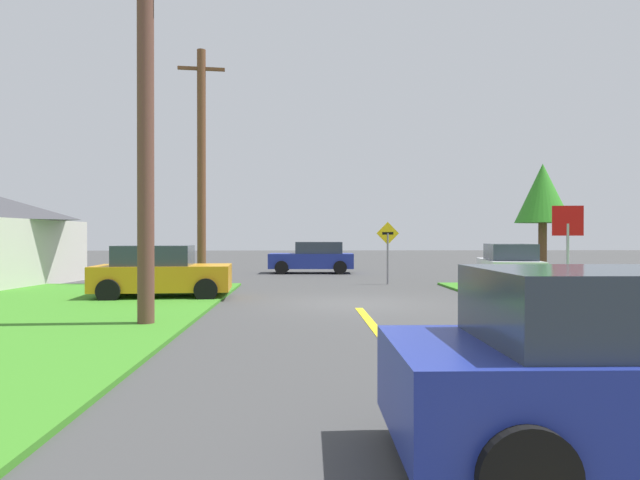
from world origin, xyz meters
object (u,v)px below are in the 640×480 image
Objects in this scene: utility_pole_near at (146,119)px; direction_sign at (388,246)px; parked_car_near_building at (161,272)px; stop_sign at (568,238)px; oak_tree_left at (543,194)px; utility_pole_mid at (201,165)px; car_approaching_junction at (313,258)px; car_on_crossroad at (509,266)px.

utility_pole_near reaches higher than direction_sign.
direction_sign reaches higher than parked_car_near_building.
stop_sign is at bearing -69.32° from direction_sign.
oak_tree_left is (16.01, 9.43, 3.15)m from parked_car_near_building.
direction_sign is 9.86m from oak_tree_left.
utility_pole_mid reaches higher than oak_tree_left.
utility_pole_mid is at bearing 59.29° from car_approaching_junction.
utility_pole_near is (-11.04, -8.69, 3.54)m from car_on_crossroad.
stop_sign is at bearing 9.72° from utility_pole_near.
oak_tree_left is at bearing -23.57° from car_on_crossroad.
utility_pole_mid is at bearing -28.92° from stop_sign.
car_approaching_junction is 1.06× the size of parked_car_near_building.
stop_sign is 14.14m from oak_tree_left.
car_on_crossroad is (1.25, 7.01, -1.06)m from stop_sign.
stop_sign reaches higher than car_approaching_junction.
car_on_crossroad is at bearing -16.12° from direction_sign.
utility_pole_mid reaches higher than car_on_crossroad.
parked_car_near_building is at bearing 100.99° from utility_pole_near.
stop_sign is at bearing -38.21° from utility_pole_mid.
utility_pole_mid reaches higher than car_approaching_junction.
stop_sign is 8.85m from direction_sign.
direction_sign is at bearing -150.59° from oak_tree_left.
direction_sign reaches higher than car_on_crossroad.
utility_pole_mid is (-10.42, 8.20, 2.81)m from stop_sign.
stop_sign is 0.64× the size of parked_car_near_building.
direction_sign is (7.68, 4.73, 0.73)m from parked_car_near_building.
oak_tree_left is at bearing 16.97° from utility_pole_mid.
car_approaching_junction is 12.51m from parked_car_near_building.
oak_tree_left is (15.63, 4.77, -0.71)m from utility_pole_mid.
oak_tree_left reaches higher than direction_sign.
parked_car_near_building is 0.76× the size of oak_tree_left.
oak_tree_left reaches higher than car_on_crossroad.
car_on_crossroad is 0.80× the size of oak_tree_left.
utility_pole_mid is at bearing 94.17° from car_on_crossroad.
utility_pole_near is 12.31m from direction_sign.
stop_sign reaches higher than parked_car_near_building.
car_on_crossroad is 7.82m from oak_tree_left.
stop_sign is at bearing 179.89° from car_on_crossroad.
parked_car_near_building is 9.05m from direction_sign.
stop_sign reaches higher than direction_sign.
car_approaching_junction is at bearing 62.93° from parked_car_near_building.
stop_sign is at bearing 114.03° from car_approaching_junction.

